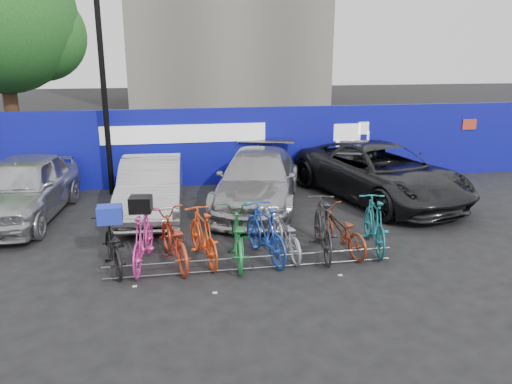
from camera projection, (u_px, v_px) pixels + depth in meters
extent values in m
plane|color=black|center=(247.00, 258.00, 10.19)|extent=(100.00, 100.00, 0.00)
cube|color=#0B1499|center=(217.00, 147.00, 15.54)|extent=(22.00, 0.15, 2.40)
cube|color=white|center=(184.00, 134.00, 15.16)|extent=(5.00, 0.02, 0.55)
cube|color=white|center=(347.00, 132.00, 16.05)|extent=(1.20, 0.02, 0.90)
cube|color=red|center=(469.00, 124.00, 16.73)|extent=(0.50, 0.02, 0.35)
cylinder|color=#382314|center=(12.00, 111.00, 17.95)|extent=(0.50, 0.50, 4.00)
sphere|color=#1E541A|center=(41.00, 36.00, 17.72)|extent=(3.20, 3.20, 3.20)
cylinder|color=black|center=(104.00, 91.00, 13.95)|extent=(0.16, 0.16, 6.00)
cylinder|color=#595B60|center=(252.00, 257.00, 9.54)|extent=(5.60, 0.03, 0.03)
cylinder|color=#595B60|center=(252.00, 268.00, 9.61)|extent=(5.60, 0.03, 0.03)
cylinder|color=#595B60|center=(113.00, 274.00, 9.15)|extent=(0.03, 0.03, 0.28)
cylinder|color=#595B60|center=(184.00, 269.00, 9.37)|extent=(0.03, 0.03, 0.28)
cylinder|color=#595B60|center=(252.00, 264.00, 9.58)|extent=(0.03, 0.03, 0.28)
cylinder|color=#595B60|center=(317.00, 259.00, 9.80)|extent=(0.03, 0.03, 0.28)
cylinder|color=#595B60|center=(380.00, 255.00, 10.02)|extent=(0.03, 0.03, 0.28)
imported|color=#A9AAAE|center=(22.00, 188.00, 12.38)|extent=(2.35, 4.86, 1.60)
imported|color=#9E9FA3|center=(151.00, 187.00, 12.81)|extent=(1.69, 4.40, 1.43)
imported|color=#9E9FA3|center=(258.00, 180.00, 13.42)|extent=(3.41, 5.46, 1.48)
imported|color=black|center=(380.00, 172.00, 14.01)|extent=(4.07, 6.18, 1.58)
imported|color=black|center=(112.00, 246.00, 9.60)|extent=(1.03, 1.89, 0.94)
imported|color=#DE359A|center=(143.00, 239.00, 9.67)|extent=(0.81, 1.93, 1.12)
imported|color=#B0351C|center=(173.00, 239.00, 9.79)|extent=(1.12, 2.09, 1.04)
imported|color=#F54914|center=(203.00, 236.00, 9.91)|extent=(0.90, 1.89, 1.09)
imported|color=#207D3B|center=(237.00, 236.00, 9.94)|extent=(0.86, 2.07, 1.06)
imported|color=#1A40A9|center=(265.00, 232.00, 10.02)|extent=(0.97, 1.99, 1.15)
imported|color=#999BA1|center=(286.00, 234.00, 10.25)|extent=(0.75, 1.76, 0.90)
imported|color=#272729|center=(323.00, 227.00, 10.22)|extent=(0.84, 2.08, 1.21)
imported|color=maroon|center=(340.00, 230.00, 10.42)|extent=(1.06, 1.90, 0.94)
imported|color=#196870|center=(374.00, 223.00, 10.52)|extent=(0.88, 1.98, 1.15)
cube|color=#1E2FC4|center=(110.00, 214.00, 9.43)|extent=(0.47, 0.37, 0.33)
cube|color=black|center=(141.00, 204.00, 9.48)|extent=(0.45, 0.41, 0.30)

